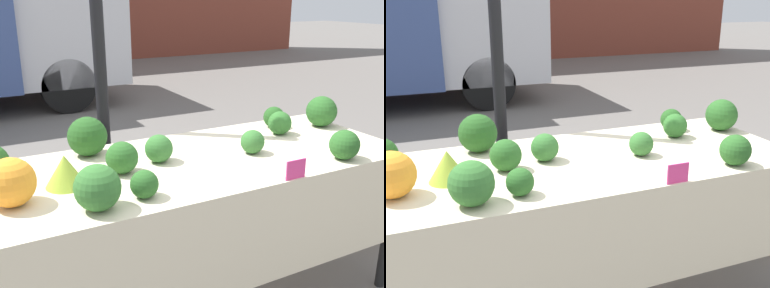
# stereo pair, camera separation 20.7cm
# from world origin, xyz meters

# --- Properties ---
(tent_pole) EXTENTS (0.07, 0.07, 2.43)m
(tent_pole) POSITION_xyz_m (-0.21, 0.68, 1.22)
(tent_pole) COLOR black
(tent_pole) RESTS_ON ground_plane
(market_table) EXTENTS (2.10, 0.83, 0.80)m
(market_table) POSITION_xyz_m (0.00, -0.06, 0.70)
(market_table) COLOR beige
(market_table) RESTS_ON ground_plane
(orange_cauliflower) EXTENTS (0.18, 0.18, 0.18)m
(orange_cauliflower) POSITION_xyz_m (-0.80, -0.11, 0.89)
(orange_cauliflower) COLOR orange
(orange_cauliflower) RESTS_ON market_table
(romanesco_head) EXTENTS (0.16, 0.16, 0.13)m
(romanesco_head) POSITION_xyz_m (-0.59, -0.03, 0.86)
(romanesco_head) COLOR #93B238
(romanesco_head) RESTS_ON market_table
(broccoli_head_0) EXTENTS (0.14, 0.14, 0.14)m
(broccoli_head_0) POSITION_xyz_m (-0.34, -0.00, 0.87)
(broccoli_head_0) COLOR #285B23
(broccoli_head_0) RESTS_ON market_table
(broccoli_head_1) EXTENTS (0.12, 0.12, 0.12)m
(broccoli_head_1) POSITION_xyz_m (0.68, 0.27, 0.86)
(broccoli_head_1) COLOR #23511E
(broccoli_head_1) RESTS_ON market_table
(broccoli_head_2) EXTENTS (0.14, 0.14, 0.14)m
(broccoli_head_2) POSITION_xyz_m (0.64, -0.32, 0.87)
(broccoli_head_2) COLOR #285B23
(broccoli_head_2) RESTS_ON market_table
(broccoli_head_3) EXTENTS (0.12, 0.12, 0.12)m
(broccoli_head_3) POSITION_xyz_m (0.31, -0.05, 0.86)
(broccoli_head_3) COLOR #336B2D
(broccoli_head_3) RESTS_ON market_table
(broccoli_head_5) EXTENTS (0.17, 0.17, 0.17)m
(broccoli_head_5) POSITION_xyz_m (-0.53, -0.29, 0.88)
(broccoli_head_5) COLOR #336B2D
(broccoli_head_5) RESTS_ON market_table
(broccoli_head_6) EXTENTS (0.19, 0.19, 0.19)m
(broccoli_head_6) POSITION_xyz_m (-0.41, 0.30, 0.89)
(broccoli_head_6) COLOR #23511E
(broccoli_head_6) RESTS_ON market_table
(broccoli_head_7) EXTENTS (0.11, 0.11, 0.11)m
(broccoli_head_7) POSITION_xyz_m (-0.35, -0.28, 0.85)
(broccoli_head_7) COLOR #285B23
(broccoli_head_7) RESTS_ON market_table
(broccoli_head_8) EXTENTS (0.13, 0.13, 0.13)m
(broccoli_head_8) POSITION_xyz_m (-0.15, 0.05, 0.86)
(broccoli_head_8) COLOR #336B2D
(broccoli_head_8) RESTS_ON market_table
(broccoli_head_9) EXTENTS (0.18, 0.18, 0.18)m
(broccoli_head_9) POSITION_xyz_m (0.94, 0.16, 0.89)
(broccoli_head_9) COLOR #285B23
(broccoli_head_9) RESTS_ON market_table
(broccoli_head_10) EXTENTS (0.13, 0.13, 0.13)m
(broccoli_head_10) POSITION_xyz_m (0.62, 0.14, 0.86)
(broccoli_head_10) COLOR #2D6628
(broccoli_head_10) RESTS_ON market_table
(price_sign) EXTENTS (0.10, 0.01, 0.08)m
(price_sign) POSITION_xyz_m (0.28, -0.40, 0.84)
(price_sign) COLOR #E53D84
(price_sign) RESTS_ON market_table
(produce_crate) EXTENTS (0.45, 0.26, 0.28)m
(produce_crate) POSITION_xyz_m (1.37, 0.19, 0.14)
(produce_crate) COLOR #9E7042
(produce_crate) RESTS_ON ground_plane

